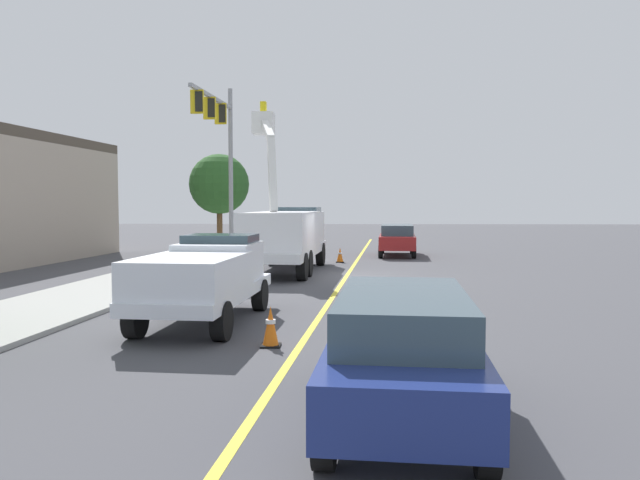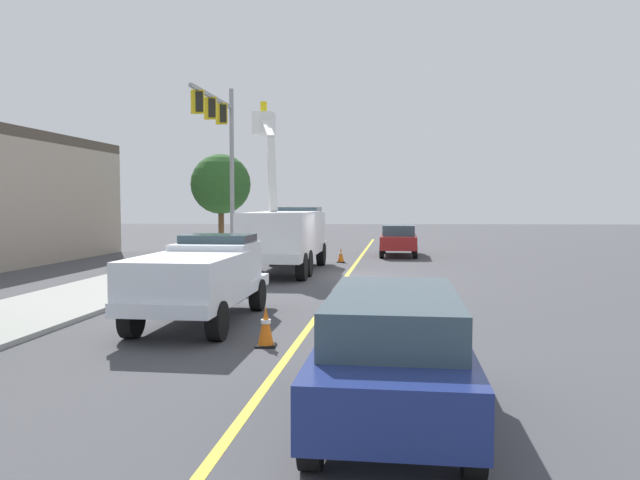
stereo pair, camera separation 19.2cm
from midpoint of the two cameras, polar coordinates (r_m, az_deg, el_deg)
ground at (r=24.17m, az=2.62°, el=-3.42°), size 120.00×120.00×0.00m
sidewalk_far_side at (r=25.86m, az=-14.06°, el=-2.94°), size 60.08×8.88×0.12m
lane_centre_stripe at (r=24.17m, az=2.62°, el=-3.41°), size 49.82×4.57×0.01m
utility_bucket_truck at (r=25.99m, az=-2.94°, el=0.62°), size 8.39×3.21×7.12m
service_pickup_truck at (r=15.10m, az=-10.54°, el=-3.34°), size 5.76×2.59×2.06m
passing_minivan at (r=34.04m, az=7.40°, el=0.19°), size 4.95×2.32×1.69m
trailing_sedan at (r=8.42m, az=7.42°, el=-9.74°), size 4.95×2.32×1.69m
traffic_cone_leading at (r=12.60m, az=-4.56°, el=-7.94°), size 0.40×0.40×0.82m
traffic_cone_mid_front at (r=30.00m, az=2.11°, el=-1.40°), size 0.40×0.40×0.73m
traffic_signal_mast at (r=30.33m, az=-8.87°, el=9.25°), size 6.29×0.88×8.64m
street_tree_right at (r=35.71m, az=-8.95°, el=5.08°), size 3.39×3.39×5.65m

